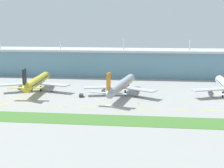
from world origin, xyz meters
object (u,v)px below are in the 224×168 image
airliner_middle (121,85)px  safety_cone_left_wingtip (141,101)px  pushback_tug (81,95)px  safety_cone_right_wingtip (139,103)px  safety_cone_nose_front (120,102)px  airliner_near (36,82)px

airliner_middle → safety_cone_left_wingtip: 21.49m
pushback_tug → safety_cone_left_wingtip: pushback_tug is taller
safety_cone_right_wingtip → airliner_middle: bearing=118.8°
airliner_middle → safety_cone_nose_front: (1.55, -21.32, -6.10)m
airliner_near → safety_cone_left_wingtip: airliner_near is taller
airliner_middle → pushback_tug: airliner_middle is taller
airliner_near → safety_cone_nose_front: 67.32m
safety_cone_left_wingtip → safety_cone_nose_front: (-12.30, -6.07, 0.00)m
airliner_near → pushback_tug: size_ratio=13.28×
airliner_middle → safety_cone_left_wingtip: bearing=-47.8°
airliner_near → safety_cone_right_wingtip: size_ratio=88.42×
safety_cone_left_wingtip → safety_cone_nose_front: same height
pushback_tug → airliner_near: bearing=156.8°
pushback_tug → safety_cone_left_wingtip: (38.62, -7.12, -0.75)m
airliner_near → airliner_middle: bearing=-6.4°
airliner_near → airliner_middle: 59.74m
airliner_middle → safety_cone_nose_front: airliner_middle is taller
safety_cone_left_wingtip → safety_cone_right_wingtip: 7.51m
airliner_middle → pushback_tug: bearing=-161.8°
pushback_tug → safety_cone_nose_front: bearing=-26.6°
airliner_middle → safety_cone_right_wingtip: 26.52m
pushback_tug → safety_cone_nose_front: (26.32, -13.19, -0.75)m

